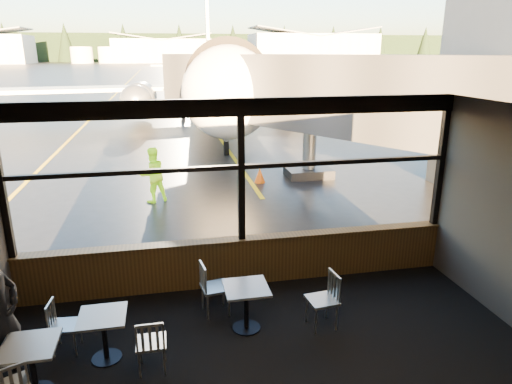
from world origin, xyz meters
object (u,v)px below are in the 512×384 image
object	(u,v)px
cafe_table_mid	(105,337)
chair_near_w	(215,288)
airliner	(213,38)
chair_near_e	(322,301)
cafe_table_near	(246,308)
chair_mid_w	(65,326)
cafe_table_left	(33,370)
jet_bridge	(327,112)
cone_nose	(260,175)
chair_mid_s	(151,343)
ground_crew	(153,175)

from	to	relation	value
cafe_table_mid	chair_near_w	xyz separation A→B (m)	(1.69, 0.90, 0.11)
airliner	chair_near_e	world-z (taller)	airliner
cafe_table_near	chair_mid_w	xyz separation A→B (m)	(-2.70, -0.01, 0.03)
cafe_table_left	jet_bridge	bearing A→B (deg)	49.57
cafe_table_near	chair_near_e	distance (m)	1.21
jet_bridge	airliner	bearing A→B (deg)	94.98
jet_bridge	cone_nose	world-z (taller)	jet_bridge
chair_near_w	chair_mid_s	world-z (taller)	chair_near_w
cafe_table_left	chair_near_e	world-z (taller)	chair_near_e
airliner	cafe_table_near	distance (m)	24.56
chair_mid_w	chair_mid_s	bearing A→B (deg)	66.07
cafe_table_near	cafe_table_left	distance (m)	3.07
airliner	cafe_table_near	size ratio (longest dim) A/B	44.26
jet_bridge	chair_near_e	bearing A→B (deg)	-109.91
cafe_table_left	chair_near_e	distance (m)	4.19
chair_near_w	chair_mid_s	size ratio (longest dim) A/B	1.11
cafe_table_near	chair_mid_s	bearing A→B (deg)	-154.35
jet_bridge	cone_nose	bearing A→B (deg)	143.66
cafe_table_mid	chair_near_e	world-z (taller)	chair_near_e
jet_bridge	chair_near_e	size ratio (longest dim) A/B	12.33
chair_near_e	chair_mid_s	world-z (taller)	chair_near_e
chair_near_e	jet_bridge	bearing A→B (deg)	-25.96
chair_near_w	chair_mid_s	distance (m)	1.63
cafe_table_near	chair_near_w	size ratio (longest dim) A/B	0.80
cafe_table_mid	chair_mid_w	distance (m)	0.67
chair_near_w	ground_crew	xyz separation A→B (m)	(-1.09, 6.39, 0.34)
chair_mid_s	cone_nose	world-z (taller)	chair_mid_s
chair_mid_s	chair_mid_w	bearing A→B (deg)	151.14
cafe_table_left	cone_nose	distance (m)	10.46
cone_nose	chair_near_e	bearing A→B (deg)	-95.33
chair_near_e	chair_near_w	size ratio (longest dim) A/B	0.99
cafe_table_left	chair_mid_s	world-z (taller)	chair_mid_s
cafe_table_near	cone_nose	world-z (taller)	cafe_table_near
cafe_table_left	ground_crew	bearing A→B (deg)	79.71
cafe_table_near	jet_bridge	bearing A→B (deg)	61.57
cafe_table_mid	chair_near_w	world-z (taller)	chair_near_w
chair_near_e	chair_mid_w	world-z (taller)	chair_near_e
chair_near_e	ground_crew	xyz separation A→B (m)	(-2.70, 7.13, 0.35)
chair_mid_s	ground_crew	bearing A→B (deg)	90.50
jet_bridge	chair_near_e	xyz separation A→B (m)	(-2.60, -7.18, -2.04)
cone_nose	ground_crew	bearing A→B (deg)	-158.48
chair_near_w	ground_crew	world-z (taller)	ground_crew
jet_bridge	cafe_table_mid	bearing A→B (deg)	-128.84
cafe_table_near	chair_mid_w	bearing A→B (deg)	-179.77
airliner	chair_mid_s	xyz separation A→B (m)	(-3.77, -24.69, -4.66)
jet_bridge	chair_mid_s	xyz separation A→B (m)	(-5.25, -7.70, -2.08)
cafe_table_near	chair_mid_w	size ratio (longest dim) A/B	0.91
chair_mid_s	ground_crew	size ratio (longest dim) A/B	0.52
airliner	chair_near_e	distance (m)	24.63
chair_near_w	cone_nose	distance (m)	8.14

